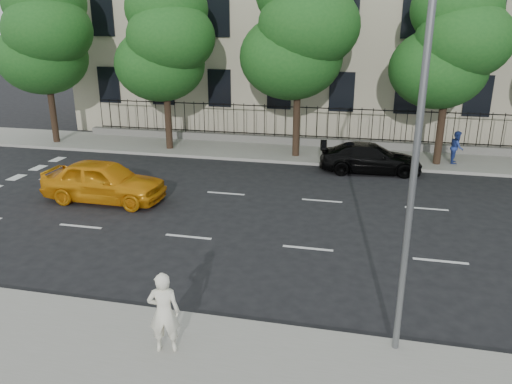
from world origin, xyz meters
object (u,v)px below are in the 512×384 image
at_px(yellow_taxi, 104,181).
at_px(black_sedan, 370,158).
at_px(street_light, 418,113).
at_px(woman_near, 164,312).

bearing_deg(yellow_taxi, black_sedan, -57.06).
height_order(street_light, woman_near, street_light).
bearing_deg(woman_near, yellow_taxi, -69.17).
relative_size(street_light, black_sedan, 1.70).
bearing_deg(black_sedan, woman_near, 159.39).
bearing_deg(black_sedan, street_light, 177.73).
bearing_deg(yellow_taxi, street_light, -121.20).
distance_m(yellow_taxi, black_sedan, 12.08).
height_order(street_light, yellow_taxi, street_light).
xyz_separation_m(street_light, yellow_taxi, (-10.94, 6.85, -4.32)).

